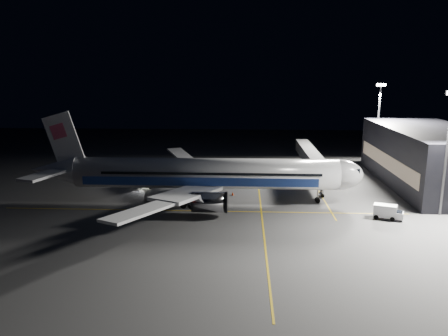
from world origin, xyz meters
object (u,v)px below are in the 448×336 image
baggage_tug (148,183)px  safety_cone_a (179,193)px  floodlight_mast_south (448,142)px  floodlight_mast_north (378,117)px  jet_bridge (312,159)px  service_truck (388,212)px  safety_cone_c (233,194)px  airliner (200,174)px  safety_cone_b (206,181)px

baggage_tug → safety_cone_a: (7.13, -5.11, -0.53)m
floodlight_mast_south → floodlight_mast_north: bearing=90.0°
jet_bridge → floodlight_mast_north: size_ratio=1.66×
service_truck → safety_cone_c: bearing=174.7°
airliner → jet_bridge: bearing=38.0°
safety_cone_c → jet_bridge: bearing=39.2°
airliner → jet_bridge: size_ratio=1.79×
safety_cone_c → baggage_tug: bearing=163.9°
safety_cone_a → safety_cone_b: safety_cone_a is taller
safety_cone_a → safety_cone_b: size_ratio=1.11×
floodlight_mast_north → floodlight_mast_south: 38.00m
floodlight_mast_south → baggage_tug: size_ratio=6.80×
service_truck → airliner: bearing=-174.4°
baggage_tug → safety_cone_c: baggage_tug is taller
floodlight_mast_south → safety_cone_b: size_ratio=34.34×
jet_bridge → safety_cone_a: 31.47m
baggage_tug → safety_cone_c: bearing=0.1°
airliner → safety_cone_a: size_ratio=91.56×
floodlight_mast_north → safety_cone_c: (-35.23, -27.99, -12.04)m
jet_bridge → baggage_tug: 36.28m
airliner → floodlight_mast_north: 52.56m
jet_bridge → floodlight_mast_south: (18.00, -24.07, 7.79)m
baggage_tug → safety_cone_a: bearing=-19.4°
safety_cone_a → safety_cone_b: 11.00m
floodlight_mast_north → baggage_tug: size_ratio=6.80×
jet_bridge → safety_cone_c: bearing=-140.8°
jet_bridge → safety_cone_b: (-23.25, -4.06, -4.28)m
floodlight_mast_south → baggage_tug: floodlight_mast_south is taller
floodlight_mast_north → baggage_tug: floodlight_mast_north is taller
floodlight_mast_south → safety_cone_c: (-35.23, 10.01, -12.04)m
service_truck → baggage_tug: service_truck is taller
airliner → floodlight_mast_south: (41.08, -6.01, 7.21)m
safety_cone_c → floodlight_mast_south: bearing=-15.9°
airliner → safety_cone_b: 14.82m
floodlight_mast_north → safety_cone_c: bearing=-141.5°
airliner → jet_bridge: 29.31m
baggage_tug → safety_cone_c: 18.47m
floodlight_mast_north → floodlight_mast_south: bearing=-90.0°
floodlight_mast_north → floodlight_mast_south: size_ratio=1.00×
safety_cone_b → safety_cone_c: bearing=-58.9°
floodlight_mast_north → service_truck: 43.14m
jet_bridge → safety_cone_a: size_ratio=51.23×
airliner → baggage_tug: bearing=142.5°
safety_cone_c → service_truck: bearing=-26.1°
safety_cone_b → jet_bridge: bearing=9.9°
floodlight_mast_south → safety_cone_a: size_ratio=30.83×
service_truck → safety_cone_b: 38.98m
floodlight_mast_south → baggage_tug: bearing=164.1°
jet_bridge → service_truck: bearing=-72.3°
floodlight_mast_north → baggage_tug: bearing=-156.6°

